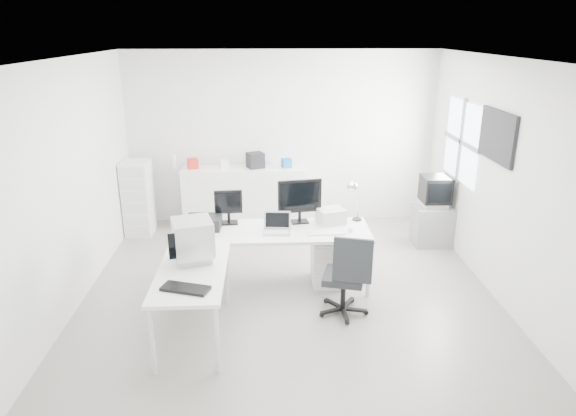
{
  "coord_description": "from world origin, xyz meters",
  "views": [
    {
      "loc": [
        -0.26,
        -5.78,
        3.1
      ],
      "look_at": [
        0.0,
        0.2,
        1.0
      ],
      "focal_mm": 32.0,
      "sensor_mm": 36.0,
      "label": 1
    }
  ],
  "objects_px": {
    "crt_monitor": "(193,240)",
    "sideboard": "(244,197)",
    "tv_cabinet": "(432,225)",
    "laser_printer": "(331,216)",
    "filing_cabinet": "(138,198)",
    "main_desk": "(273,258)",
    "drawer_pedestal": "(328,260)",
    "laptop": "(277,224)",
    "side_desk": "(194,303)",
    "crt_tv": "(435,192)",
    "office_chair": "(344,273)",
    "lcd_monitor_small": "(229,207)",
    "lcd_monitor_large": "(300,201)",
    "inkjet_printer": "(204,222)"
  },
  "relations": [
    {
      "from": "main_desk",
      "to": "laser_printer",
      "type": "xyz_separation_m",
      "value": [
        0.75,
        0.22,
        0.47
      ]
    },
    {
      "from": "lcd_monitor_large",
      "to": "crt_monitor",
      "type": "height_order",
      "value": "lcd_monitor_large"
    },
    {
      "from": "drawer_pedestal",
      "to": "tv_cabinet",
      "type": "height_order",
      "value": "tv_cabinet"
    },
    {
      "from": "crt_monitor",
      "to": "drawer_pedestal",
      "type": "bearing_deg",
      "value": 14.25
    },
    {
      "from": "main_desk",
      "to": "inkjet_printer",
      "type": "distance_m",
      "value": 0.97
    },
    {
      "from": "laptop",
      "to": "laser_printer",
      "type": "distance_m",
      "value": 0.77
    },
    {
      "from": "crt_tv",
      "to": "main_desk",
      "type": "bearing_deg",
      "value": -153.3
    },
    {
      "from": "crt_monitor",
      "to": "laptop",
      "type": "bearing_deg",
      "value": 23.92
    },
    {
      "from": "lcd_monitor_small",
      "to": "side_desk",
      "type": "bearing_deg",
      "value": -107.11
    },
    {
      "from": "side_desk",
      "to": "office_chair",
      "type": "height_order",
      "value": "office_chair"
    },
    {
      "from": "side_desk",
      "to": "tv_cabinet",
      "type": "distance_m",
      "value": 4.0
    },
    {
      "from": "drawer_pedestal",
      "to": "crt_monitor",
      "type": "distance_m",
      "value": 1.92
    },
    {
      "from": "lcd_monitor_small",
      "to": "crt_monitor",
      "type": "bearing_deg",
      "value": -109.83
    },
    {
      "from": "lcd_monitor_small",
      "to": "laptop",
      "type": "relative_size",
      "value": 1.27
    },
    {
      "from": "office_chair",
      "to": "sideboard",
      "type": "height_order",
      "value": "office_chair"
    },
    {
      "from": "filing_cabinet",
      "to": "main_desk",
      "type": "bearing_deg",
      "value": -41.73
    },
    {
      "from": "filing_cabinet",
      "to": "office_chair",
      "type": "bearing_deg",
      "value": -41.87
    },
    {
      "from": "side_desk",
      "to": "laser_printer",
      "type": "bearing_deg",
      "value": 39.52
    },
    {
      "from": "main_desk",
      "to": "crt_tv",
      "type": "distance_m",
      "value": 2.74
    },
    {
      "from": "laptop",
      "to": "laser_printer",
      "type": "height_order",
      "value": "laptop"
    },
    {
      "from": "crt_monitor",
      "to": "lcd_monitor_small",
      "type": "bearing_deg",
      "value": 58.86
    },
    {
      "from": "lcd_monitor_small",
      "to": "sideboard",
      "type": "relative_size",
      "value": 0.22
    },
    {
      "from": "side_desk",
      "to": "crt_tv",
      "type": "bearing_deg",
      "value": 35.33
    },
    {
      "from": "drawer_pedestal",
      "to": "laptop",
      "type": "distance_m",
      "value": 0.87
    },
    {
      "from": "drawer_pedestal",
      "to": "lcd_monitor_large",
      "type": "relative_size",
      "value": 1.03
    },
    {
      "from": "lcd_monitor_large",
      "to": "office_chair",
      "type": "xyz_separation_m",
      "value": [
        0.44,
        -0.97,
        -0.54
      ]
    },
    {
      "from": "drawer_pedestal",
      "to": "lcd_monitor_small",
      "type": "xyz_separation_m",
      "value": [
        -1.25,
        0.2,
        0.67
      ]
    },
    {
      "from": "lcd_monitor_large",
      "to": "laptop",
      "type": "xyz_separation_m",
      "value": [
        -0.3,
        -0.35,
        -0.18
      ]
    },
    {
      "from": "side_desk",
      "to": "lcd_monitor_large",
      "type": "distance_m",
      "value": 1.93
    },
    {
      "from": "main_desk",
      "to": "tv_cabinet",
      "type": "bearing_deg",
      "value": 26.7
    },
    {
      "from": "lcd_monitor_small",
      "to": "crt_tv",
      "type": "distance_m",
      "value": 3.12
    },
    {
      "from": "side_desk",
      "to": "drawer_pedestal",
      "type": "xyz_separation_m",
      "value": [
        1.55,
        1.15,
        -0.08
      ]
    },
    {
      "from": "main_desk",
      "to": "side_desk",
      "type": "distance_m",
      "value": 1.39
    },
    {
      "from": "lcd_monitor_large",
      "to": "crt_tv",
      "type": "distance_m",
      "value": 2.29
    },
    {
      "from": "tv_cabinet",
      "to": "laser_printer",
      "type": "bearing_deg",
      "value": -149.15
    },
    {
      "from": "sideboard",
      "to": "filing_cabinet",
      "type": "relative_size",
      "value": 1.67
    },
    {
      "from": "office_chair",
      "to": "sideboard",
      "type": "bearing_deg",
      "value": 128.54
    },
    {
      "from": "main_desk",
      "to": "laptop",
      "type": "height_order",
      "value": "laptop"
    },
    {
      "from": "sideboard",
      "to": "side_desk",
      "type": "bearing_deg",
      "value": -97.23
    },
    {
      "from": "crt_monitor",
      "to": "filing_cabinet",
      "type": "xyz_separation_m",
      "value": [
        -1.23,
        2.71,
        -0.41
      ]
    },
    {
      "from": "crt_monitor",
      "to": "sideboard",
      "type": "height_order",
      "value": "crt_monitor"
    },
    {
      "from": "drawer_pedestal",
      "to": "tv_cabinet",
      "type": "xyz_separation_m",
      "value": [
        1.72,
        1.16,
        0.0
      ]
    },
    {
      "from": "laptop",
      "to": "sideboard",
      "type": "xyz_separation_m",
      "value": [
        -0.49,
        2.24,
        -0.37
      ]
    },
    {
      "from": "crt_monitor",
      "to": "office_chair",
      "type": "xyz_separation_m",
      "value": [
        1.64,
        0.13,
        -0.49
      ]
    },
    {
      "from": "laptop",
      "to": "office_chair",
      "type": "xyz_separation_m",
      "value": [
        0.74,
        -0.62,
        -0.36
      ]
    },
    {
      "from": "laptop",
      "to": "office_chair",
      "type": "relative_size",
      "value": 0.35
    },
    {
      "from": "side_desk",
      "to": "sideboard",
      "type": "relative_size",
      "value": 0.71
    },
    {
      "from": "crt_tv",
      "to": "sideboard",
      "type": "xyz_separation_m",
      "value": [
        -2.85,
        0.92,
        -0.34
      ]
    },
    {
      "from": "drawer_pedestal",
      "to": "laser_printer",
      "type": "bearing_deg",
      "value": 73.61
    },
    {
      "from": "main_desk",
      "to": "laser_printer",
      "type": "bearing_deg",
      "value": 16.35
    }
  ]
}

